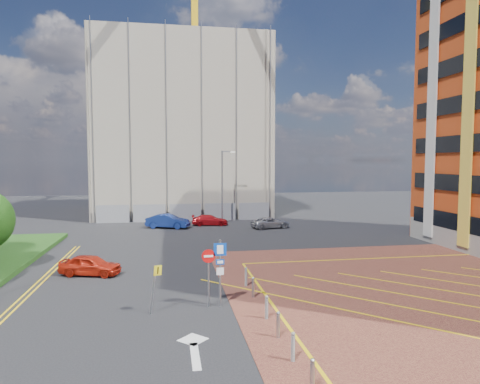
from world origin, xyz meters
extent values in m
plane|color=black|center=(0.00, 0.00, 0.00)|extent=(140.00, 140.00, 0.00)
cylinder|color=#9EA0A8|center=(4.00, 28.00, 4.00)|extent=(0.16, 0.16, 8.00)
cylinder|color=#9EA0A8|center=(4.60, 28.00, 7.88)|extent=(1.20, 0.10, 0.10)
cube|color=silver|center=(5.20, 28.00, 7.85)|extent=(0.50, 0.15, 0.12)
cylinder|color=#9EA0A8|center=(0.50, 1.00, 1.60)|extent=(0.10, 0.10, 3.20)
cube|color=#0939A0|center=(0.50, 0.97, 2.75)|extent=(0.60, 0.04, 0.60)
cube|color=white|center=(0.50, 0.94, 2.75)|extent=(0.30, 0.02, 0.42)
cube|color=#0939A0|center=(0.50, 0.97, 2.15)|extent=(0.40, 0.04, 0.25)
cube|color=white|center=(0.50, 0.94, 2.15)|extent=(0.28, 0.02, 0.14)
cube|color=white|center=(0.50, 0.97, 1.70)|extent=(0.35, 0.04, 0.35)
cylinder|color=#9EA0A8|center=(-0.05, 1.00, 1.35)|extent=(0.08, 0.08, 2.70)
cylinder|color=red|center=(-0.05, 0.97, 2.45)|extent=(0.64, 0.04, 0.64)
cube|color=white|center=(-0.05, 0.94, 2.45)|extent=(0.44, 0.02, 0.10)
cylinder|color=#9EA0A8|center=(-2.60, 0.49, 1.10)|extent=(0.34, 0.08, 2.19)
cube|color=yellow|center=(-2.38, 0.46, 2.00)|extent=(0.38, 0.38, 0.50)
cylinder|color=#9EA0A8|center=(2.30, -7.00, 0.47)|extent=(0.14, 0.14, 0.90)
cylinder|color=black|center=(2.30, -5.00, 0.47)|extent=(0.14, 0.14, 0.90)
cylinder|color=#9EA0A8|center=(2.30, -3.00, 0.47)|extent=(0.14, 0.14, 0.90)
cylinder|color=black|center=(2.30, -1.00, 0.47)|extent=(0.14, 0.14, 0.90)
cylinder|color=#9EA0A8|center=(2.30, 2.00, 0.47)|extent=(0.14, 0.14, 0.90)
cylinder|color=black|center=(2.30, 4.00, 0.47)|extent=(0.14, 0.14, 0.90)
cube|color=#9F9582|center=(0.00, 40.00, 11.00)|extent=(21.20, 19.20, 22.00)
cube|color=yellow|center=(2.00, 42.00, 17.00)|extent=(0.90, 0.90, 34.00)
cube|color=gray|center=(1.00, 30.00, 1.00)|extent=(21.60, 0.06, 2.00)
imported|color=red|center=(-6.58, 7.81, 0.62)|extent=(3.91, 2.42, 1.24)
imported|color=navy|center=(-1.97, 25.27, 0.72)|extent=(4.65, 2.90, 1.45)
imported|color=red|center=(2.48, 26.50, 0.56)|extent=(3.98, 1.93, 1.12)
imported|color=#9B9AA1|center=(8.43, 23.57, 0.56)|extent=(4.30, 2.64, 1.11)
camera|label=1|loc=(-1.87, -18.76, 6.93)|focal=32.00mm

